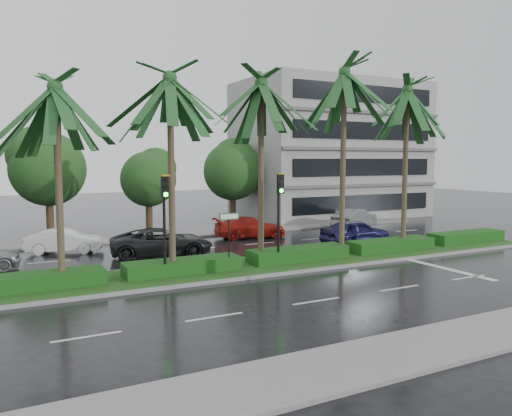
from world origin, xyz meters
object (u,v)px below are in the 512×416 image
car_blue (356,232)px  signal_median_left (165,211)px  car_red (250,227)px  car_grey (354,218)px  car_darkgrey (162,242)px  car_white (64,241)px  street_sign (229,227)px

car_blue → signal_median_left: bearing=105.9°
car_red → car_grey: size_ratio=1.05×
signal_median_left → car_red: 12.63m
car_darkgrey → car_blue: 11.64m
signal_median_left → car_grey: size_ratio=0.97×
car_red → car_blue: bearing=-129.9°
car_white → car_red: (11.50, 0.14, 0.03)m
car_red → street_sign: bearing=157.9°
car_white → car_red: car_red is taller
signal_median_left → car_red: (8.50, 9.05, -2.31)m
signal_median_left → car_grey: bearing=28.5°
car_blue → car_grey: size_ratio=0.99×
car_white → car_grey: bearing=-70.6°
street_sign → car_grey: bearing=32.8°
car_blue → car_red: bearing=40.2°
street_sign → car_darkgrey: street_sign is taller
car_white → car_darkgrey: 5.60m
car_darkgrey → car_grey: 16.48m
car_darkgrey → car_red: car_darkgrey is taller
street_sign → car_blue: size_ratio=0.58×
signal_median_left → car_blue: 13.72m
car_white → car_grey: (20.50, 0.61, 0.08)m
street_sign → car_white: street_sign is taller
car_red → signal_median_left: bearing=146.5°
signal_median_left → car_darkgrey: 6.20m
car_red → car_grey: car_grey is taller
car_darkgrey → car_red: 7.82m
car_grey → car_blue: bearing=118.7°
street_sign → car_blue: (10.00, 3.57, -1.37)m
street_sign → car_blue: street_sign is taller
car_red → car_darkgrey: bearing=126.1°
car_darkgrey → car_red: (7.00, 3.48, -0.06)m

